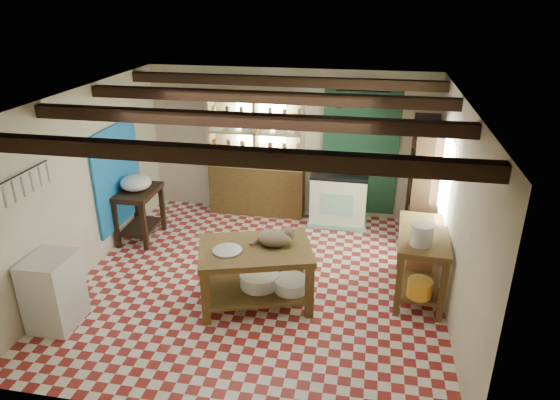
% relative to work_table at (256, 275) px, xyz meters
% --- Properties ---
extents(floor, '(5.00, 5.00, 0.02)m').
position_rel_work_table_xyz_m(floor, '(-0.07, 0.48, -0.41)').
color(floor, maroon).
rests_on(floor, ground).
extents(ceiling, '(5.00, 5.00, 0.02)m').
position_rel_work_table_xyz_m(ceiling, '(-0.07, 0.48, 2.20)').
color(ceiling, '#4B4B50').
rests_on(ceiling, wall_back).
extents(wall_back, '(5.00, 0.04, 2.60)m').
position_rel_work_table_xyz_m(wall_back, '(-0.07, 2.98, 0.90)').
color(wall_back, beige).
rests_on(wall_back, floor).
extents(wall_front, '(5.00, 0.04, 2.60)m').
position_rel_work_table_xyz_m(wall_front, '(-0.07, -2.02, 0.90)').
color(wall_front, beige).
rests_on(wall_front, floor).
extents(wall_left, '(0.04, 5.00, 2.60)m').
position_rel_work_table_xyz_m(wall_left, '(-2.57, 0.48, 0.90)').
color(wall_left, beige).
rests_on(wall_left, floor).
extents(wall_right, '(0.04, 5.00, 2.60)m').
position_rel_work_table_xyz_m(wall_right, '(2.43, 0.48, 0.90)').
color(wall_right, beige).
rests_on(wall_right, floor).
extents(ceiling_beams, '(5.00, 3.80, 0.15)m').
position_rel_work_table_xyz_m(ceiling_beams, '(-0.07, 0.48, 2.08)').
color(ceiling_beams, black).
rests_on(ceiling_beams, ceiling).
extents(blue_wall_patch, '(0.04, 1.40, 1.60)m').
position_rel_work_table_xyz_m(blue_wall_patch, '(-2.54, 1.38, 0.70)').
color(blue_wall_patch, blue).
rests_on(blue_wall_patch, wall_left).
extents(green_wall_patch, '(1.30, 0.04, 2.30)m').
position_rel_work_table_xyz_m(green_wall_patch, '(1.18, 2.95, 0.85)').
color(green_wall_patch, '#1B432A').
rests_on(green_wall_patch, wall_back).
extents(window_back, '(0.90, 0.02, 0.80)m').
position_rel_work_table_xyz_m(window_back, '(-0.57, 2.96, 1.30)').
color(window_back, silver).
rests_on(window_back, wall_back).
extents(window_right, '(0.02, 1.30, 1.20)m').
position_rel_work_table_xyz_m(window_right, '(2.41, 1.48, 1.00)').
color(window_right, silver).
rests_on(window_right, wall_right).
extents(utensil_rail, '(0.06, 0.90, 0.28)m').
position_rel_work_table_xyz_m(utensil_rail, '(-2.51, -0.72, 1.38)').
color(utensil_rail, black).
rests_on(utensil_rail, wall_left).
extents(pot_rack, '(0.86, 0.12, 0.36)m').
position_rel_work_table_xyz_m(pot_rack, '(1.18, 2.53, 1.78)').
color(pot_rack, black).
rests_on(pot_rack, ceiling).
extents(shelving_unit, '(1.70, 0.34, 2.20)m').
position_rel_work_table_xyz_m(shelving_unit, '(-0.62, 2.79, 0.70)').
color(shelving_unit, tan).
rests_on(shelving_unit, floor).
extents(tall_rack, '(0.40, 0.86, 2.00)m').
position_rel_work_table_xyz_m(tall_rack, '(2.21, 2.28, 0.60)').
color(tall_rack, black).
rests_on(tall_rack, floor).
extents(work_table, '(1.63, 1.32, 0.80)m').
position_rel_work_table_xyz_m(work_table, '(0.00, 0.00, 0.00)').
color(work_table, brown).
rests_on(work_table, floor).
extents(stove, '(0.97, 0.66, 0.94)m').
position_rel_work_table_xyz_m(stove, '(0.87, 2.63, 0.07)').
color(stove, white).
rests_on(stove, floor).
extents(prep_table, '(0.60, 0.86, 0.86)m').
position_rel_work_table_xyz_m(prep_table, '(-2.27, 1.43, 0.03)').
color(prep_table, black).
rests_on(prep_table, floor).
extents(white_cabinet, '(0.52, 0.62, 0.92)m').
position_rel_work_table_xyz_m(white_cabinet, '(-2.29, -0.90, 0.06)').
color(white_cabinet, silver).
rests_on(white_cabinet, floor).
extents(right_counter, '(0.72, 1.32, 0.92)m').
position_rel_work_table_xyz_m(right_counter, '(2.11, 0.60, 0.06)').
color(right_counter, brown).
rests_on(right_counter, floor).
extents(cat, '(0.55, 0.50, 0.20)m').
position_rel_work_table_xyz_m(cat, '(0.22, 0.12, 0.50)').
color(cat, '#8B6E50').
rests_on(cat, work_table).
extents(steel_tray, '(0.47, 0.47, 0.02)m').
position_rel_work_table_xyz_m(steel_tray, '(-0.32, -0.15, 0.41)').
color(steel_tray, '#A3A2A9').
rests_on(steel_tray, work_table).
extents(basin_large, '(0.64, 0.64, 0.18)m').
position_rel_work_table_xyz_m(basin_large, '(0.03, 0.06, -0.10)').
color(basin_large, silver).
rests_on(basin_large, work_table).
extents(basin_small, '(0.56, 0.56, 0.16)m').
position_rel_work_table_xyz_m(basin_small, '(0.46, 0.04, -0.11)').
color(basin_small, silver).
rests_on(basin_small, work_table).
extents(kettle_left, '(0.20, 0.20, 0.23)m').
position_rel_work_table_xyz_m(kettle_left, '(0.62, 2.63, 0.66)').
color(kettle_left, '#A3A2A9').
rests_on(kettle_left, stove).
extents(kettle_right, '(0.18, 0.18, 0.22)m').
position_rel_work_table_xyz_m(kettle_right, '(0.97, 2.63, 0.65)').
color(kettle_right, black).
rests_on(kettle_right, stove).
extents(enamel_bowl, '(0.50, 0.50, 0.24)m').
position_rel_work_table_xyz_m(enamel_bowl, '(-2.27, 1.43, 0.58)').
color(enamel_bowl, silver).
rests_on(enamel_bowl, prep_table).
extents(white_bucket, '(0.29, 0.29, 0.27)m').
position_rel_work_table_xyz_m(white_bucket, '(2.03, 0.25, 0.65)').
color(white_bucket, silver).
rests_on(white_bucket, right_counter).
extents(wicker_basket, '(0.37, 0.31, 0.25)m').
position_rel_work_table_xyz_m(wicker_basket, '(2.13, 0.90, -0.03)').
color(wicker_basket, '#B06E47').
rests_on(wicker_basket, right_counter).
extents(yellow_tub, '(0.33, 0.33, 0.23)m').
position_rel_work_table_xyz_m(yellow_tub, '(2.08, 0.15, -0.04)').
color(yellow_tub, '#F9AC29').
rests_on(yellow_tub, right_counter).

